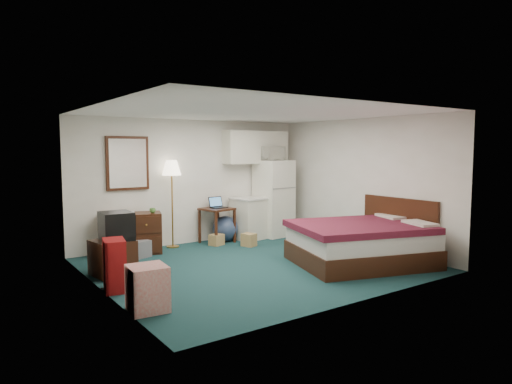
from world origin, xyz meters
TOP-DOWN VIEW (x-y plane):
  - floor at (0.00, 0.00)m, footprint 5.00×4.50m
  - ceiling at (0.00, 0.00)m, footprint 5.00×4.50m
  - walls at (0.00, 0.00)m, footprint 5.01×4.51m
  - mirror at (-1.35, 2.22)m, footprint 0.80×0.06m
  - upper_cabinets at (1.45, 2.08)m, footprint 1.50×0.35m
  - headboard at (2.46, -0.95)m, footprint 0.06×1.56m
  - dresser at (-1.41, 1.98)m, footprint 1.20×0.81m
  - floor_lamp at (-0.55, 2.05)m, footprint 0.39×0.39m
  - desk at (0.38, 1.93)m, footprint 0.67×0.67m
  - exercise_ball at (0.60, 1.96)m, footprint 0.64×0.64m
  - kitchen_counter at (1.23, 1.91)m, footprint 0.87×0.72m
  - fridge at (1.79, 1.88)m, footprint 0.74×0.74m
  - bed at (1.48, -0.95)m, footprint 2.51×2.20m
  - tv_stand at (-2.13, 0.73)m, footprint 0.63×0.67m
  - suitcase at (-2.35, -0.05)m, footprint 0.36×0.48m
  - retail_box at (-2.28, -1.04)m, footprint 0.47×0.47m
  - file_bin at (-1.44, 1.61)m, footprint 0.50×0.43m
  - cardboard_box_a at (0.24, 1.71)m, footprint 0.31×0.29m
  - cardboard_box_b at (0.72, 1.27)m, footprint 0.28×0.31m
  - laptop at (0.42, 1.91)m, footprint 0.34×0.29m
  - crt_tv at (-2.07, 0.73)m, footprint 0.48×0.52m
  - microwave at (1.73, 1.92)m, footprint 0.57×0.35m
  - book_a at (-1.64, 2.02)m, footprint 0.16×0.04m
  - book_b at (-1.47, 2.09)m, footprint 0.14×0.10m
  - mug at (-1.06, 1.78)m, footprint 0.14×0.13m

SIDE VIEW (x-z plane):
  - floor at x=0.00m, z-range -0.01..0.01m
  - cardboard_box_a at x=0.24m, z-range 0.00..0.22m
  - cardboard_box_b at x=0.72m, z-range 0.00..0.25m
  - file_bin at x=-1.44m, z-range 0.00..0.30m
  - exercise_ball at x=0.60m, z-range 0.00..0.53m
  - tv_stand at x=-2.13m, z-range 0.00..0.54m
  - retail_box at x=-2.28m, z-range 0.00..0.54m
  - bed at x=1.48m, z-range 0.00..0.68m
  - suitcase at x=-2.35m, z-range 0.00..0.70m
  - desk at x=0.38m, z-range 0.00..0.71m
  - dresser at x=-1.41m, z-range 0.00..0.75m
  - kitchen_counter at x=1.23m, z-range 0.00..0.85m
  - headboard at x=2.46m, z-range 0.05..1.05m
  - crt_tv at x=-2.07m, z-range 0.54..0.96m
  - mug at x=-1.06m, z-range 0.75..0.86m
  - laptop at x=0.42m, z-range 0.71..0.93m
  - fridge at x=1.79m, z-range 0.00..1.67m
  - floor_lamp at x=-0.55m, z-range 0.00..1.70m
  - book_b at x=-1.47m, z-range 0.75..0.96m
  - book_a at x=-1.64m, z-range 0.75..0.97m
  - walls at x=0.00m, z-range 0.00..2.50m
  - mirror at x=-1.35m, z-range 1.15..2.15m
  - microwave at x=1.73m, z-range 1.67..2.04m
  - upper_cabinets at x=1.45m, z-range 1.60..2.30m
  - ceiling at x=0.00m, z-range 2.50..2.50m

